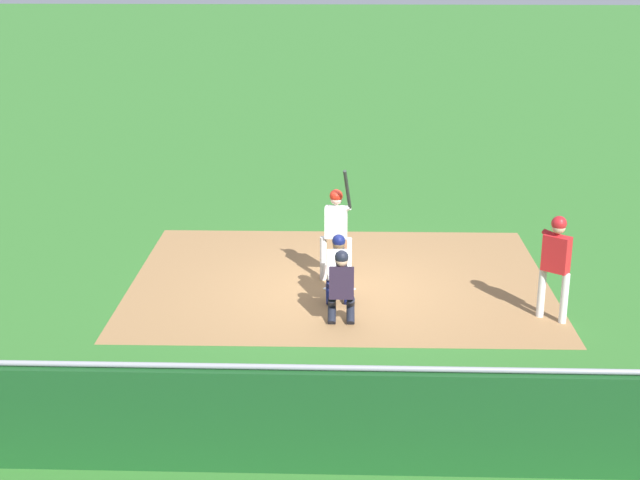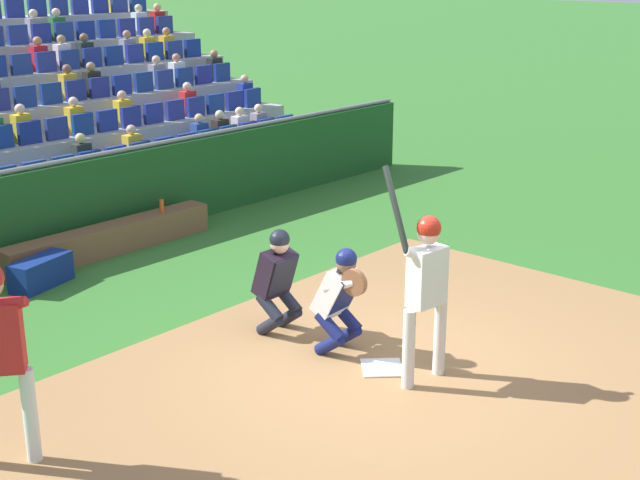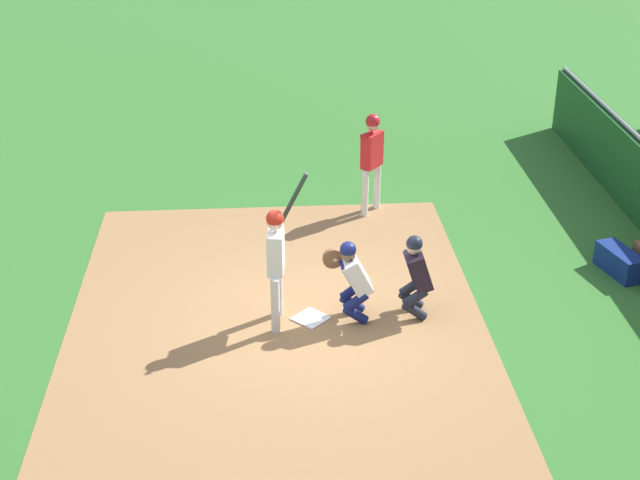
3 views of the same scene
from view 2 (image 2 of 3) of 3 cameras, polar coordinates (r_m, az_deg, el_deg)
name	(u,v)px [view 2 (image 2 of 3)]	position (r m, az deg, el deg)	size (l,w,h in m)	color
ground_plane	(382,369)	(9.73, 4.02, -8.29)	(160.00, 160.00, 0.00)	#316E2A
infield_dirt_patch	(420,383)	(9.46, 6.43, -9.13)	(7.95, 6.06, 0.01)	#9A7146
home_plate_marker	(382,368)	(9.72, 4.02, -8.20)	(0.44, 0.44, 0.02)	white
batter_at_plate	(426,280)	(9.07, 6.82, -2.58)	(0.62, 0.62, 2.29)	silver
catcher_crouching	(341,294)	(9.79, 1.33, -3.53)	(0.48, 0.73, 1.27)	#121A54
home_plate_umpire	(278,276)	(10.35, -2.76, -2.35)	(0.46, 0.46, 1.31)	black
dugout_wall	(65,208)	(13.80, -16.11, 2.02)	(15.81, 0.24, 1.43)	#194C1F
dugout_bench	(110,239)	(13.68, -13.35, 0.07)	(3.52, 0.40, 0.44)	brown
water_bottle_on_bench	(162,206)	(14.13, -10.17, 2.20)	(0.07, 0.07, 0.20)	#D55224
equipment_duffel_bag	(41,272)	(12.55, -17.54, -1.99)	(0.89, 0.36, 0.40)	navy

